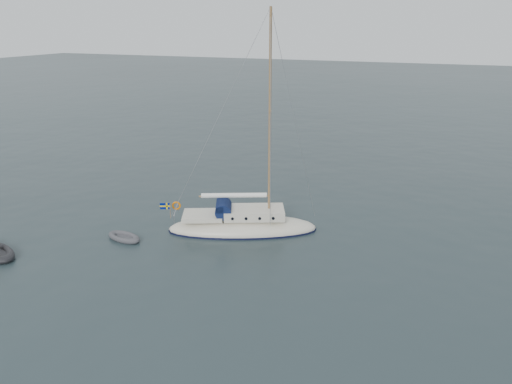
% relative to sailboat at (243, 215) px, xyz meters
% --- Properties ---
extents(ground, '(300.00, 300.00, 0.00)m').
position_rel_sailboat_xyz_m(ground, '(1.76, -2.95, -1.10)').
color(ground, black).
rests_on(ground, ground).
extents(sailboat, '(10.20, 3.05, 14.53)m').
position_rel_sailboat_xyz_m(sailboat, '(0.00, 0.00, 0.00)').
color(sailboat, beige).
rests_on(sailboat, ground).
extents(dinghy, '(2.51, 1.13, 0.36)m').
position_rel_sailboat_xyz_m(dinghy, '(-6.39, -4.12, -0.94)').
color(dinghy, '#434348').
rests_on(dinghy, ground).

